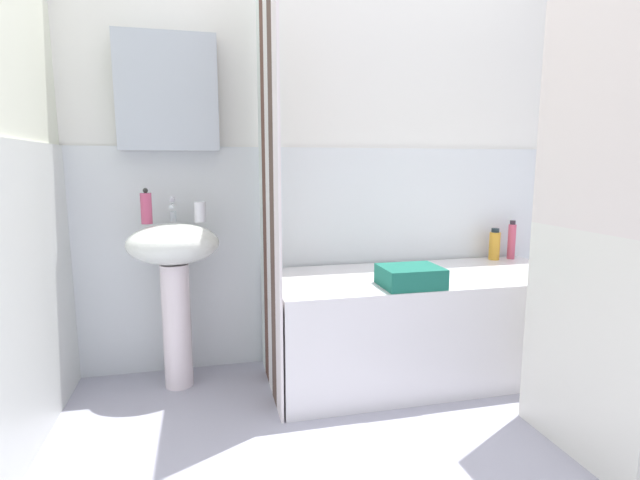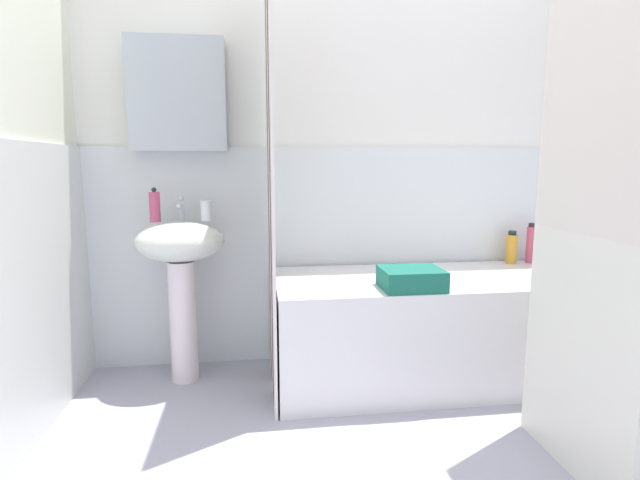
% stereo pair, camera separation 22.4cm
% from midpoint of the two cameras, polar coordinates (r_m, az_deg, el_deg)
% --- Properties ---
extents(wall_back_tiled, '(3.60, 0.18, 2.40)m').
position_cam_midpoint_polar(wall_back_tiled, '(2.75, 1.21, 9.56)').
color(wall_back_tiled, white).
rests_on(wall_back_tiled, ground_plane).
extents(sink, '(0.44, 0.34, 0.83)m').
position_cam_midpoint_polar(sink, '(2.49, -19.39, -3.21)').
color(sink, white).
rests_on(sink, ground_plane).
extents(faucet, '(0.03, 0.12, 0.12)m').
position_cam_midpoint_polar(faucet, '(2.53, -19.54, 3.42)').
color(faucet, silver).
rests_on(faucet, sink).
extents(soap_dispenser, '(0.05, 0.05, 0.17)m').
position_cam_midpoint_polar(soap_dispenser, '(2.48, -22.37, 3.52)').
color(soap_dispenser, '#C14A6D').
rests_on(soap_dispenser, sink).
extents(toothbrush_cup, '(0.06, 0.06, 0.10)m').
position_cam_midpoint_polar(toothbrush_cup, '(2.48, -16.57, 3.20)').
color(toothbrush_cup, silver).
rests_on(toothbrush_cup, sink).
extents(bathtub, '(1.59, 0.68, 0.54)m').
position_cam_midpoint_polar(bathtub, '(2.62, 9.71, -9.83)').
color(bathtub, white).
rests_on(bathtub, ground_plane).
extents(shower_curtain, '(0.01, 0.68, 2.00)m').
position_cam_midpoint_polar(shower_curtain, '(2.28, -8.92, 6.12)').
color(shower_curtain, white).
rests_on(shower_curtain, ground_plane).
extents(lotion_bottle, '(0.05, 0.05, 0.23)m').
position_cam_midpoint_polar(lotion_bottle, '(3.09, 19.87, -0.09)').
color(lotion_bottle, '#CC4D68').
rests_on(lotion_bottle, bathtub).
extents(shampoo_bottle, '(0.06, 0.06, 0.19)m').
position_cam_midpoint_polar(shampoo_bottle, '(3.03, 18.03, -0.58)').
color(shampoo_bottle, gold).
rests_on(shampoo_bottle, bathtub).
extents(towel_folded, '(0.28, 0.23, 0.09)m').
position_cam_midpoint_polar(towel_folded, '(2.28, 7.91, -4.33)').
color(towel_folded, '#1D6A58').
rests_on(towel_folded, bathtub).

